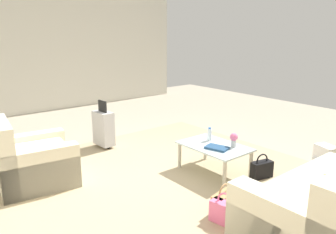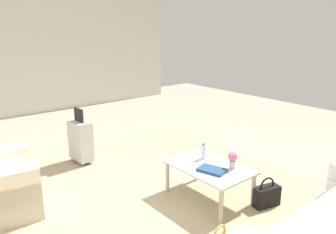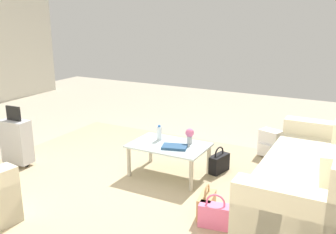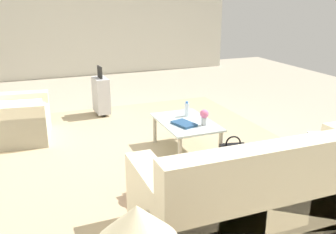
% 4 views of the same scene
% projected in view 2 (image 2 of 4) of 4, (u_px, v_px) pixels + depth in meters
% --- Properties ---
extents(ground_plane, '(12.00, 12.00, 0.00)m').
position_uv_depth(ground_plane, '(155.00, 198.00, 3.96)').
color(ground_plane, '#A89E89').
extents(wall_right, '(0.12, 8.00, 3.10)m').
position_uv_depth(wall_right, '(18.00, 48.00, 7.33)').
color(wall_right, beige).
rests_on(wall_right, ground).
extents(area_rug, '(5.20, 4.40, 0.01)m').
position_uv_depth(area_rug, '(175.00, 227.00, 3.39)').
color(area_rug, tan).
rests_on(area_rug, ground).
extents(coffee_table, '(0.99, 0.65, 0.42)m').
position_uv_depth(coffee_table, '(209.00, 170.00, 3.87)').
color(coffee_table, silver).
rests_on(coffee_table, ground).
extents(water_bottle, '(0.06, 0.06, 0.20)m').
position_uv_depth(water_bottle, '(203.00, 152.00, 4.04)').
color(water_bottle, silver).
rests_on(water_bottle, coffee_table).
extents(coffee_table_book, '(0.35, 0.28, 0.03)m').
position_uv_depth(coffee_table_book, '(212.00, 170.00, 3.71)').
color(coffee_table_book, navy).
rests_on(coffee_table_book, coffee_table).
extents(flower_vase, '(0.11, 0.11, 0.21)m').
position_uv_depth(flower_vase, '(233.00, 159.00, 3.75)').
color(flower_vase, '#B2B7BC').
rests_on(flower_vase, coffee_table).
extents(suitcase_silver, '(0.41, 0.24, 0.85)m').
position_uv_depth(suitcase_silver, '(81.00, 140.00, 4.94)').
color(suitcase_silver, '#B7B7BC').
rests_on(suitcase_silver, ground).
extents(handbag_black, '(0.21, 0.34, 0.36)m').
position_uv_depth(handbag_black, '(266.00, 196.00, 3.77)').
color(handbag_black, black).
rests_on(handbag_black, ground).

